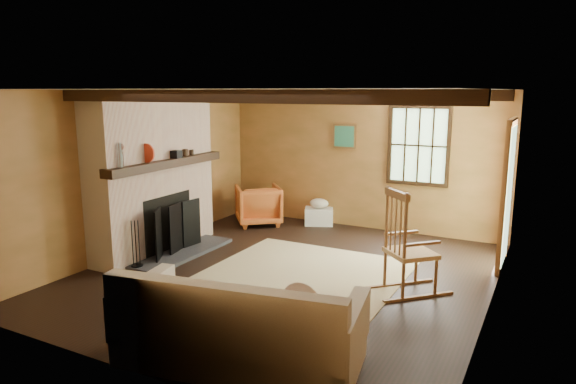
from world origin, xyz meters
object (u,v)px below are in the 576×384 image
Objects in this scene: sofa at (239,332)px; fireplace at (154,179)px; rocking_chair at (407,249)px; armchair at (258,205)px; laundry_basket at (319,216)px.

fireplace is at bearing 133.09° from sofa.
armchair is at bearing 13.71° from rocking_chair.
sofa reaches higher than laundry_basket.
laundry_basket is (-1.39, 4.76, -0.16)m from sofa.
rocking_chair is at bearing 59.97° from sofa.
rocking_chair is at bearing 1.85° from fireplace.
armchair is at bearing 75.08° from fireplace.
rocking_chair is (3.78, 0.12, -0.57)m from fireplace.
fireplace is 3.83m from rocking_chair.
rocking_chair is 1.63× the size of armchair.
sofa is at bearing -37.13° from fireplace.
fireplace is at bearing 34.93° from armchair.
armchair is (0.55, 2.06, -0.75)m from fireplace.
laundry_basket is (1.53, 2.55, -0.95)m from fireplace.
armchair is at bearing -153.30° from laundry_basket.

